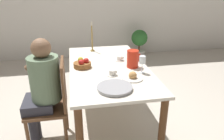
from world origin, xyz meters
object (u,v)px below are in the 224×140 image
Objects in this scene: fruit_bowl at (82,64)px; candlestick_tall at (92,39)px; teacup_across at (120,59)px; serving_tray at (115,88)px; person_seated at (42,85)px; red_pitcher at (133,59)px; teacup_near_person at (112,73)px; chair_person_side at (54,102)px; wine_glass_water at (142,61)px; bread_plate at (133,77)px; potted_plant at (139,42)px.

candlestick_tall reaches higher than fruit_bowl.
teacup_across is 0.37× the size of serving_tray.
red_pitcher is (0.99, 0.19, 0.15)m from person_seated.
red_pitcher is 1.64× the size of teacup_near_person.
person_seated is 2.86× the size of candlestick_tall.
chair_person_side is 7.71× the size of teacup_across.
red_pitcher is 0.60m from serving_tray.
fruit_bowl is at bearing 135.61° from teacup_near_person.
wine_glass_water reaches higher than fruit_bowl.
teacup_near_person is (0.62, 0.00, 0.28)m from chair_person_side.
teacup_near_person is 0.22m from bread_plate.
person_seated is 1.78× the size of potted_plant.
chair_person_side reaches higher than teacup_across.
serving_tray is (-0.36, -0.33, -0.13)m from wine_glass_water.
candlestick_tall is (0.17, 0.61, 0.12)m from fruit_bowl.
person_seated is 5.86× the size of fruit_bowl.
person_seated reaches higher than chair_person_side.
fruit_bowl is at bearing 170.76° from red_pitcher.
chair_person_side is 1.42× the size of potted_plant.
wine_glass_water reaches higher than serving_tray.
person_seated reaches higher than serving_tray.
teacup_across is 0.56m from bread_plate.
wine_glass_water is 0.29× the size of potted_plant.
wine_glass_water is at bearing -63.45° from candlestick_tall.
potted_plant is (1.13, 2.87, -0.37)m from serving_tray.
bread_plate is 2.85m from potted_plant.
fruit_bowl reaches higher than teacup_near_person.
teacup_near_person is 0.58× the size of bread_plate.
person_seated reaches higher than teacup_across.
teacup_across is at bearing -113.41° from potted_plant.
candlestick_tall reaches higher than potted_plant.
serving_tray is at bearing -96.39° from teacup_near_person.
candlestick_tall reaches higher than serving_tray.
teacup_across is at bearing -61.45° from chair_person_side.
teacup_near_person is 0.47m from teacup_across.
chair_person_side is 0.72m from serving_tray.
teacup_near_person is 0.30× the size of candlestick_tall.
teacup_near_person is (-0.27, -0.19, -0.08)m from red_pitcher.
bread_plate is (-0.09, -0.32, -0.08)m from red_pitcher.
wine_glass_water is at bearing -70.51° from teacup_across.
person_seated is at bearing 154.96° from serving_tray.
bread_plate is 0.51× the size of candlestick_tall.
candlestick_tall is at bearing 74.13° from fruit_bowl.
chair_person_side is at bearing -119.23° from candlestick_tall.
person_seated is at bearing 86.18° from chair_person_side.
teacup_across is at bearing -64.29° from person_seated.
bread_plate is 0.63m from fruit_bowl.
red_pitcher is at bearing -68.04° from teacup_across.
person_seated is 3.14m from potted_plant.
teacup_near_person is at bearing -144.27° from red_pitcher.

